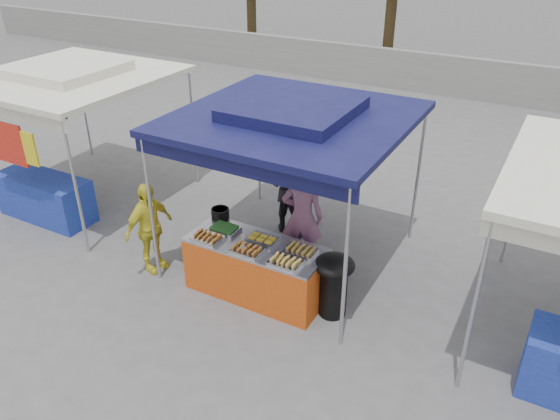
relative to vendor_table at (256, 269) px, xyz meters
The scene contains 20 objects.
ground_plane 0.44m from the vendor_table, 90.00° to the left, with size 80.00×80.00×0.00m, color #515153.
back_wall 11.10m from the vendor_table, 90.00° to the left, with size 40.00×0.25×1.20m, color slate.
main_canopy 2.22m from the vendor_table, 90.00° to the left, with size 3.20×3.20×2.57m.
neighbor_stall_left 4.70m from the vendor_table, behind, with size 3.20×3.20×2.57m.
vendor_table is the anchor object (origin of this frame).
food_tray_fl 0.84m from the vendor_table, 159.91° to the right, with size 0.42×0.30×0.07m.
food_tray_fm 0.52m from the vendor_table, 88.30° to the right, with size 0.42×0.30×0.07m.
food_tray_fr 0.79m from the vendor_table, 21.73° to the right, with size 0.42×0.30×0.07m.
food_tray_bl 0.75m from the vendor_table, behind, with size 0.42×0.30×0.07m.
food_tray_bm 0.47m from the vendor_table, 63.46° to the left, with size 0.42×0.30×0.07m.
food_tray_br 0.80m from the vendor_table, ahead, with size 0.42×0.30×0.07m.
cooking_pot 1.05m from the vendor_table, 156.67° to the left, with size 0.27×0.27×0.16m, color black.
skewer_cup 0.54m from the vendor_table, 98.51° to the right, with size 0.07×0.07×0.09m, color #A9A9B0.
wok_burner 1.16m from the vendor_table, ahead, with size 0.55×0.55×0.93m.
crate_left 0.89m from the vendor_table, 127.07° to the left, with size 0.50×0.35×0.30m, color navy.
crate_right 0.68m from the vendor_table, 62.04° to the left, with size 0.51×0.36×0.31m, color navy.
crate_stacked 0.62m from the vendor_table, 62.04° to the left, with size 0.48×0.33×0.29m, color navy.
vendor_woman 1.08m from the vendor_table, 75.83° to the left, with size 0.63×0.42×1.74m, color #7C4F6D.
helper_man 1.95m from the vendor_table, 103.26° to the left, with size 0.81×0.63×1.66m, color black.
customer_person 1.78m from the vendor_table, behind, with size 0.86×0.36×1.47m, color gold.
Camera 1 is at (3.41, -5.57, 4.94)m, focal length 35.00 mm.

